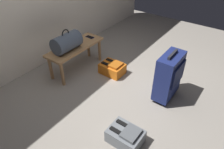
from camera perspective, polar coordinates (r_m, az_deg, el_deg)
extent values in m
plane|color=gray|center=(2.99, 1.54, -5.96)|extent=(6.60, 6.60, 0.00)
cube|color=#A87A4C|center=(3.37, -10.09, 7.51)|extent=(1.00, 0.36, 0.04)
cylinder|color=#A87A4C|center=(3.16, -13.55, 0.14)|extent=(0.05, 0.05, 0.40)
cylinder|color=#A87A4C|center=(3.67, -3.47, 6.69)|extent=(0.05, 0.05, 0.40)
cylinder|color=#A87A4C|center=(3.33, -16.56, 1.69)|extent=(0.05, 0.05, 0.40)
cylinder|color=#A87A4C|center=(3.83, -6.52, 7.79)|extent=(0.05, 0.05, 0.40)
cylinder|color=#475160|center=(3.21, -12.40, 8.66)|extent=(0.44, 0.26, 0.26)
torus|color=black|center=(3.14, -12.73, 10.91)|extent=(0.14, 0.02, 0.14)
cube|color=#191E4C|center=(3.60, -6.12, 10.25)|extent=(0.07, 0.14, 0.01)
cube|color=black|center=(3.60, -6.12, 10.32)|extent=(0.06, 0.13, 0.00)
cube|color=navy|center=(2.86, 15.30, -0.40)|extent=(0.45, 0.22, 0.63)
cube|color=#11183E|center=(2.79, 17.86, 0.00)|extent=(0.36, 0.02, 0.28)
cube|color=#262628|center=(2.68, 16.42, 5.35)|extent=(0.25, 0.03, 0.04)
cylinder|color=black|center=(2.97, 11.68, -6.60)|extent=(0.02, 0.05, 0.05)
cylinder|color=black|center=(3.20, 14.21, -3.42)|extent=(0.02, 0.05, 0.05)
cube|color=slate|center=(2.42, 3.69, -16.62)|extent=(0.28, 0.38, 0.17)
cube|color=#515559|center=(2.32, 5.22, -15.83)|extent=(0.21, 0.17, 0.04)
cube|color=black|center=(2.33, 1.49, -15.47)|extent=(0.04, 0.19, 0.02)
cube|color=black|center=(2.40, 3.26, -13.54)|extent=(0.04, 0.19, 0.02)
cube|color=orange|center=(3.39, 0.08, 1.62)|extent=(0.28, 0.38, 0.17)
cube|color=#AD5514|center=(3.30, 1.01, 2.71)|extent=(0.21, 0.17, 0.04)
cube|color=black|center=(3.33, -1.49, 2.86)|extent=(0.04, 0.19, 0.02)
cube|color=black|center=(3.41, -0.20, 3.80)|extent=(0.04, 0.19, 0.02)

